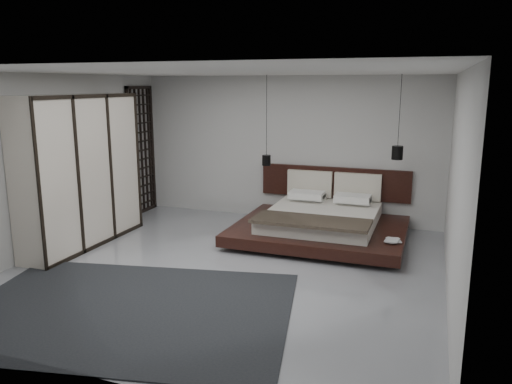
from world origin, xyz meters
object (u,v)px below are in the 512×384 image
at_px(pendant_left, 266,160).
at_px(lattice_screen, 142,150).
at_px(wardrobe, 80,171).
at_px(bed, 322,222).
at_px(rug, 127,309).
at_px(pendant_right, 397,153).

bearing_deg(pendant_left, lattice_screen, 178.16).
bearing_deg(pendant_left, wardrobe, -139.43).
relative_size(lattice_screen, wardrobe, 1.03).
height_order(bed, wardrobe, wardrobe).
bearing_deg(rug, lattice_screen, 119.56).
xyz_separation_m(pendant_right, wardrobe, (-4.84, -2.13, -0.26)).
distance_m(pendant_right, wardrobe, 5.29).
relative_size(pendant_left, pendant_right, 1.16).
relative_size(pendant_left, rug, 0.42).
height_order(lattice_screen, rug, lattice_screen).
height_order(lattice_screen, pendant_right, pendant_right).
bearing_deg(pendant_left, rug, -95.48).
bearing_deg(rug, wardrobe, 137.46).
relative_size(lattice_screen, bed, 0.91).
xyz_separation_m(wardrobe, rug, (2.10, -1.93, -1.23)).
height_order(pendant_left, wardrobe, pendant_left).
relative_size(pendant_left, wardrobe, 0.65).
relative_size(bed, pendant_left, 1.73).
distance_m(pendant_right, rug, 5.12).
distance_m(lattice_screen, rug, 4.94).
distance_m(pendant_left, pendant_right, 2.36).
distance_m(pendant_left, wardrobe, 3.28).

